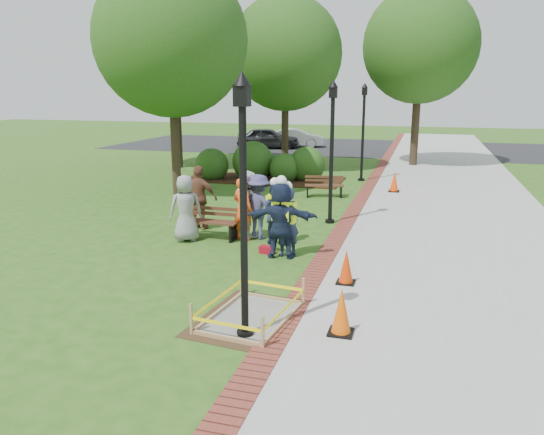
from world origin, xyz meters
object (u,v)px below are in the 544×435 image
(bench_near, at_px, (210,229))
(hivis_worker_a, at_px, (281,218))
(wet_concrete_pad, at_px, (251,307))
(cone_front, at_px, (341,313))
(lamp_near, at_px, (243,189))
(hivis_worker_b, at_px, (287,219))
(hivis_worker_c, at_px, (275,211))

(bench_near, distance_m, hivis_worker_a, 2.64)
(wet_concrete_pad, height_order, cone_front, cone_front)
(lamp_near, distance_m, hivis_worker_b, 4.72)
(wet_concrete_pad, distance_m, lamp_near, 2.35)
(cone_front, xyz_separation_m, lamp_near, (-1.52, -0.51, 2.09))
(cone_front, bearing_deg, hivis_worker_c, 117.40)
(wet_concrete_pad, xyz_separation_m, cone_front, (1.64, -0.17, 0.16))
(bench_near, relative_size, hivis_worker_a, 0.78)
(wet_concrete_pad, height_order, hivis_worker_b, hivis_worker_b)
(hivis_worker_b, distance_m, hivis_worker_c, 1.12)
(wet_concrete_pad, distance_m, cone_front, 1.65)
(lamp_near, bearing_deg, wet_concrete_pad, 100.25)
(hivis_worker_a, xyz_separation_m, hivis_worker_c, (-0.48, 1.12, -0.11))
(hivis_worker_a, distance_m, hivis_worker_c, 1.22)
(wet_concrete_pad, xyz_separation_m, bench_near, (-2.73, 4.66, 0.04))
(cone_front, relative_size, hivis_worker_c, 0.46)
(hivis_worker_b, height_order, hivis_worker_c, hivis_worker_b)
(lamp_near, bearing_deg, bench_near, 118.09)
(wet_concrete_pad, bearing_deg, hivis_worker_b, 94.82)
(bench_near, bearing_deg, lamp_near, -61.91)
(hivis_worker_a, bearing_deg, cone_front, -61.41)
(bench_near, xyz_separation_m, hivis_worker_a, (2.31, -1.06, 0.72))
(wet_concrete_pad, relative_size, cone_front, 3.04)
(bench_near, distance_m, cone_front, 6.51)
(bench_near, xyz_separation_m, hivis_worker_c, (1.83, 0.06, 0.61))
(hivis_worker_a, bearing_deg, hivis_worker_c, 113.20)
(cone_front, bearing_deg, bench_near, 132.08)
(bench_near, relative_size, hivis_worker_c, 0.89)
(wet_concrete_pad, bearing_deg, cone_front, -5.95)
(lamp_near, relative_size, hivis_worker_c, 2.41)
(cone_front, distance_m, hivis_worker_b, 4.42)
(wet_concrete_pad, bearing_deg, hivis_worker_c, 100.77)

